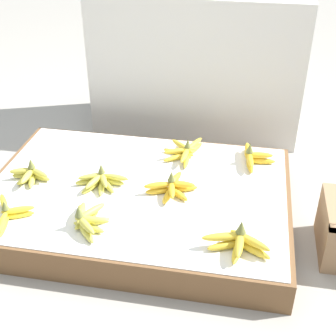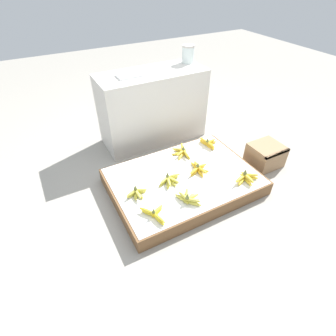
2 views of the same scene
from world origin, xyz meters
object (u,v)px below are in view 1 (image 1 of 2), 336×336
banana_bunch_middle_midleft (101,181)px  banana_bunch_back_midright (185,151)px  banana_bunch_middle_midright (172,187)px  banana_bunch_front_right (239,242)px  banana_bunch_front_midleft (87,220)px  banana_bunch_back_right (252,157)px  banana_bunch_front_left (8,214)px  banana_bunch_middle_left (30,175)px

banana_bunch_middle_midleft → banana_bunch_back_midright: bearing=45.3°
banana_bunch_back_midright → banana_bunch_middle_midright: bearing=-91.3°
banana_bunch_front_right → banana_bunch_middle_midright: bearing=133.9°
banana_bunch_front_midleft → banana_bunch_back_right: same height
banana_bunch_front_midleft → banana_bunch_back_right: (0.60, 0.58, 0.00)m
banana_bunch_front_left → banana_bunch_front_midleft: bearing=2.7°
banana_bunch_back_midright → banana_bunch_back_right: size_ratio=1.10×
banana_bunch_back_right → banana_bunch_middle_midright: bearing=-136.7°
banana_bunch_front_left → banana_bunch_middle_left: size_ratio=1.26×
banana_bunch_front_left → banana_bunch_middle_midleft: (0.28, 0.28, -0.00)m
banana_bunch_front_left → banana_bunch_middle_midright: 0.66m
banana_bunch_front_right → banana_bunch_middle_midleft: bearing=154.0°
banana_bunch_front_left → banana_bunch_middle_midright: size_ratio=1.00×
banana_bunch_front_midleft → banana_bunch_back_midright: bearing=63.9°
banana_bunch_front_right → banana_bunch_middle_midleft: (-0.60, 0.29, -0.01)m
banana_bunch_back_midright → banana_bunch_back_right: (0.31, -0.00, 0.01)m
banana_bunch_front_right → banana_bunch_middle_midright: banana_bunch_front_right is taller
banana_bunch_front_left → banana_bunch_back_midright: 0.84m
banana_bunch_middle_midleft → banana_bunch_middle_midright: 0.31m
banana_bunch_back_right → banana_bunch_front_left: bearing=-146.9°
banana_bunch_middle_left → banana_bunch_back_midright: banana_bunch_middle_left is taller
banana_bunch_front_midleft → banana_bunch_back_midright: 0.65m
banana_bunch_front_left → banana_bunch_middle_midleft: banana_bunch_middle_midleft is taller
banana_bunch_front_midleft → banana_bunch_middle_midright: 0.39m
banana_bunch_middle_midleft → banana_bunch_front_midleft: bearing=-83.8°
banana_bunch_middle_midright → banana_bunch_back_midright: bearing=88.7°
banana_bunch_front_left → banana_bunch_middle_midleft: bearing=44.7°
banana_bunch_middle_left → banana_bunch_middle_midright: (0.62, 0.02, -0.00)m
banana_bunch_back_midright → banana_bunch_back_right: banana_bunch_back_right is taller
banana_bunch_back_right → banana_bunch_middle_left: bearing=-160.9°
banana_bunch_middle_left → banana_bunch_back_midright: 0.71m
banana_bunch_front_right → banana_bunch_back_midright: size_ratio=1.02×
banana_bunch_back_midright → banana_bunch_back_right: 0.31m
banana_bunch_front_left → banana_bunch_front_midleft: size_ratio=1.06×
banana_bunch_middle_left → banana_bunch_middle_midleft: 0.31m
banana_bunch_front_midleft → banana_bunch_middle_midright: (0.28, 0.28, -0.00)m
banana_bunch_middle_midright → banana_bunch_back_midright: 0.30m
banana_bunch_front_left → banana_bunch_back_midright: (0.60, 0.60, -0.00)m
banana_bunch_front_right → banana_bunch_middle_left: (-0.91, 0.28, -0.01)m
banana_bunch_middle_midleft → banana_bunch_back_right: 0.70m
banana_bunch_front_left → banana_bunch_back_right: size_ratio=1.02×
banana_bunch_front_left → banana_bunch_middle_midleft: 0.40m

